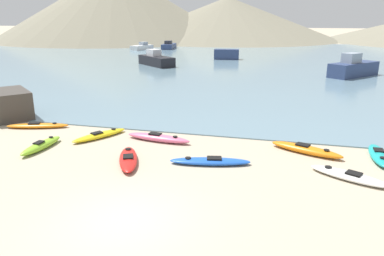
{
  "coord_description": "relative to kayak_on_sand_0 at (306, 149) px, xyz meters",
  "views": [
    {
      "loc": [
        4.45,
        -9.03,
        5.8
      ],
      "look_at": [
        -0.04,
        8.11,
        0.5
      ],
      "focal_mm": 35.0,
      "sensor_mm": 36.0,
      "label": 1
    }
  ],
  "objects": [
    {
      "name": "moored_boat_4",
      "position": [
        -26.89,
        47.44,
        0.36
      ],
      "size": [
        3.01,
        4.84,
        1.34
      ],
      "color": "white",
      "rests_on": "bay_water"
    },
    {
      "name": "ground_plane",
      "position": [
        -5.38,
        -7.26,
        -0.17
      ],
      "size": [
        400.0,
        400.0,
        0.0
      ],
      "primitive_type": "plane",
      "color": "tan"
    },
    {
      "name": "moored_boat_0",
      "position": [
        5.13,
        23.83,
        0.7
      ],
      "size": [
        5.3,
        5.88,
        2.31
      ],
      "color": "navy",
      "rests_on": "bay_water"
    },
    {
      "name": "kayak_on_sand_2",
      "position": [
        -11.64,
        -2.51,
        0.0
      ],
      "size": [
        0.64,
        2.67,
        0.39
      ],
      "color": "#8CCC2D",
      "rests_on": "ground_plane"
    },
    {
      "name": "kayak_on_sand_0",
      "position": [
        0.0,
        0.0,
        0.0
      ],
      "size": [
        3.26,
        1.94,
        0.39
      ],
      "color": "orange",
      "rests_on": "ground_plane"
    },
    {
      "name": "kayak_on_sand_7",
      "position": [
        2.96,
        0.05,
        -0.0
      ],
      "size": [
        0.73,
        2.77,
        0.38
      ],
      "color": "teal",
      "rests_on": "ground_plane"
    },
    {
      "name": "far_hill_left",
      "position": [
        -45.42,
        76.25,
        8.56
      ],
      "size": [
        60.92,
        60.92,
        17.46
      ],
      "primitive_type": "cone",
      "color": "gray",
      "rests_on": "ground_plane"
    },
    {
      "name": "shoreline_rock",
      "position": [
        -16.91,
        1.74,
        0.65
      ],
      "size": [
        3.85,
        3.73,
        1.64
      ],
      "primitive_type": "cube",
      "rotation": [
        0.0,
        0.0,
        2.44
      ],
      "color": "#423D38",
      "rests_on": "ground_plane"
    },
    {
      "name": "kayak_on_sand_4",
      "position": [
        1.48,
        -2.47,
        -0.04
      ],
      "size": [
        2.97,
        2.02,
        0.31
      ],
      "color": "white",
      "rests_on": "ground_plane"
    },
    {
      "name": "kayak_on_sand_1",
      "position": [
        -6.87,
        -0.09,
        -0.0
      ],
      "size": [
        3.34,
        1.06,
        0.38
      ],
      "color": "#E5668C",
      "rests_on": "ground_plane"
    },
    {
      "name": "kayak_on_sand_6",
      "position": [
        -9.87,
        -0.34,
        -0.04
      ],
      "size": [
        2.02,
        2.93,
        0.31
      ],
      "color": "yellow",
      "rests_on": "ground_plane"
    },
    {
      "name": "moored_boat_1",
      "position": [
        -16.78,
        26.94,
        0.55
      ],
      "size": [
        5.65,
        5.35,
        1.9
      ],
      "color": "black",
      "rests_on": "bay_water"
    },
    {
      "name": "far_hill_midleft",
      "position": [
        -17.57,
        83.51,
        5.12
      ],
      "size": [
        56.28,
        56.28,
        10.57
      ],
      "primitive_type": "cone",
      "color": "gray",
      "rests_on": "ground_plane"
    },
    {
      "name": "kayak_on_sand_5",
      "position": [
        -7.13,
        -3.02,
        -0.02
      ],
      "size": [
        1.82,
        2.92,
        0.35
      ],
      "color": "red",
      "rests_on": "ground_plane"
    },
    {
      "name": "moored_boat_3",
      "position": [
        -22.92,
        50.72,
        0.41
      ],
      "size": [
        2.67,
        5.55,
        1.49
      ],
      "color": "navy",
      "rests_on": "bay_water"
    },
    {
      "name": "moored_boat_2",
      "position": [
        -9.64,
        35.83,
        0.58
      ],
      "size": [
        3.56,
        1.91,
        1.38
      ],
      "color": "navy",
      "rests_on": "bay_water"
    },
    {
      "name": "kayak_on_sand_8",
      "position": [
        -13.94,
        0.36,
        -0.04
      ],
      "size": [
        3.33,
        1.57,
        0.3
      ],
      "color": "orange",
      "rests_on": "ground_plane"
    },
    {
      "name": "bay_water",
      "position": [
        -5.38,
        36.29,
        -0.14
      ],
      "size": [
        160.0,
        70.0,
        0.06
      ],
      "primitive_type": "cube",
      "color": "slate",
      "rests_on": "ground_plane"
    },
    {
      "name": "kayak_on_sand_3",
      "position": [
        -3.82,
        -2.34,
        -0.04
      ],
      "size": [
        3.37,
        1.36,
        0.3
      ],
      "color": "blue",
      "rests_on": "ground_plane"
    }
  ]
}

